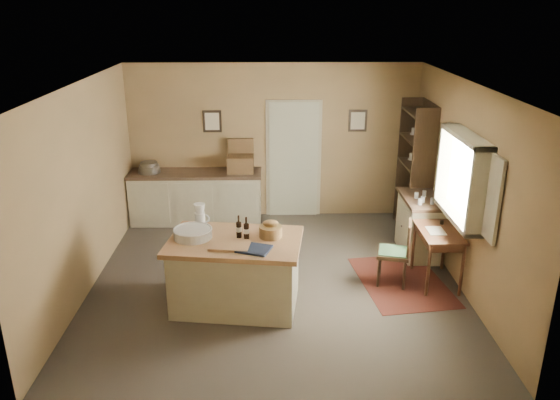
# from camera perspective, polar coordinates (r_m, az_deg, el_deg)

# --- Properties ---
(ground) EXTENTS (5.00, 5.00, 0.00)m
(ground) POSITION_cam_1_polar(r_m,az_deg,el_deg) (7.69, -0.47, -8.33)
(ground) COLOR #524A3F
(ground) RESTS_ON ground
(wall_back) EXTENTS (5.00, 0.10, 2.70)m
(wall_back) POSITION_cam_1_polar(r_m,az_deg,el_deg) (9.55, -0.68, 6.10)
(wall_back) COLOR #9C7B50
(wall_back) RESTS_ON ground
(wall_front) EXTENTS (5.00, 0.10, 2.70)m
(wall_front) POSITION_cam_1_polar(r_m,az_deg,el_deg) (4.85, -0.17, -8.39)
(wall_front) COLOR #9C7B50
(wall_front) RESTS_ON ground
(wall_left) EXTENTS (0.10, 5.00, 2.70)m
(wall_left) POSITION_cam_1_polar(r_m,az_deg,el_deg) (7.55, -19.85, 1.04)
(wall_left) COLOR #9C7B50
(wall_left) RESTS_ON ground
(wall_right) EXTENTS (0.10, 5.00, 2.70)m
(wall_right) POSITION_cam_1_polar(r_m,az_deg,el_deg) (7.59, 18.72, 1.28)
(wall_right) COLOR #9C7B50
(wall_right) RESTS_ON ground
(ceiling) EXTENTS (5.00, 5.00, 0.00)m
(ceiling) POSITION_cam_1_polar(r_m,az_deg,el_deg) (6.83, -0.54, 12.01)
(ceiling) COLOR silver
(ceiling) RESTS_ON wall_back
(door) EXTENTS (0.97, 0.06, 2.11)m
(door) POSITION_cam_1_polar(r_m,az_deg,el_deg) (9.60, 1.43, 4.36)
(door) COLOR beige
(door) RESTS_ON ground
(framed_prints) EXTENTS (2.82, 0.02, 0.38)m
(framed_prints) POSITION_cam_1_polar(r_m,az_deg,el_deg) (9.45, 0.54, 8.25)
(framed_prints) COLOR black
(framed_prints) RESTS_ON ground
(window) EXTENTS (0.25, 1.99, 1.12)m
(window) POSITION_cam_1_polar(r_m,az_deg,el_deg) (7.33, 18.82, 2.26)
(window) COLOR beige
(window) RESTS_ON ground
(work_island) EXTENTS (1.74, 1.25, 1.20)m
(work_island) POSITION_cam_1_polar(r_m,az_deg,el_deg) (6.91, -4.73, -7.37)
(work_island) COLOR beige
(work_island) RESTS_ON ground
(sideboard) EXTENTS (2.27, 0.64, 1.18)m
(sideboard) POSITION_cam_1_polar(r_m,az_deg,el_deg) (9.60, -8.67, 0.52)
(sideboard) COLOR beige
(sideboard) RESTS_ON ground
(rug) EXTENTS (1.31, 1.73, 0.01)m
(rug) POSITION_cam_1_polar(r_m,az_deg,el_deg) (7.82, 12.60, -8.32)
(rug) COLOR #4E1A13
(rug) RESTS_ON ground
(writing_desk) EXTENTS (0.52, 0.85, 0.82)m
(writing_desk) POSITION_cam_1_polar(r_m,az_deg,el_deg) (7.66, 16.26, -3.80)
(writing_desk) COLOR #3E2315
(writing_desk) RESTS_ON ground
(desk_chair) EXTENTS (0.51, 0.51, 0.90)m
(desk_chair) POSITION_cam_1_polar(r_m,az_deg,el_deg) (7.57, 11.74, -5.45)
(desk_chair) COLOR black
(desk_chair) RESTS_ON ground
(right_cabinet) EXTENTS (0.54, 0.96, 0.99)m
(right_cabinet) POSITION_cam_1_polar(r_m,az_deg,el_deg) (8.54, 14.39, -2.59)
(right_cabinet) COLOR beige
(right_cabinet) RESTS_ON ground
(shelving_unit) EXTENTS (0.37, 0.97, 2.16)m
(shelving_unit) POSITION_cam_1_polar(r_m,az_deg,el_deg) (9.23, 14.18, 3.23)
(shelving_unit) COLOR black
(shelving_unit) RESTS_ON ground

